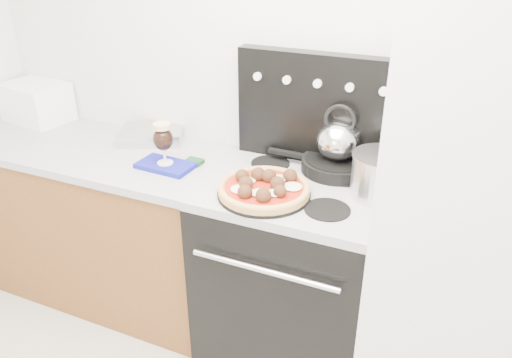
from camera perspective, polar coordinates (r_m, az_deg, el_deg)
The scene contains 16 objects.
room_shell at distance 1.30m, azimuth -11.34°, elevation -3.66°, with size 3.52×3.01×2.52m.
base_cabinet at distance 2.89m, azimuth -16.80°, elevation -4.98°, with size 1.45×0.60×0.86m, color brown.
countertop at distance 2.68m, azimuth -18.06°, elevation 3.22°, with size 1.48×0.63×0.04m, color #B0AFB6.
stove_body at distance 2.38m, azimuth 4.20°, elevation -10.97°, with size 0.76×0.65×0.88m, color black.
cooktop at distance 2.13m, azimuth 4.61°, elevation -1.16°, with size 0.76×0.65×0.04m, color #ADADB2.
backguard at distance 2.26m, azimuth 7.22°, elevation 7.91°, with size 0.76×0.08×0.50m, color black.
fridge at distance 2.00m, azimuth 23.68°, elevation -3.91°, with size 0.64×0.68×1.90m, color silver.
toaster_oven at distance 3.12m, azimuth -23.78°, elevation 8.06°, with size 0.34×0.26×0.22m, color white.
foil_sheet at distance 2.66m, azimuth -11.80°, elevation 5.00°, with size 0.32×0.23×0.06m, color silver.
oven_mitt at distance 2.35m, azimuth -10.30°, elevation 1.53°, with size 0.26×0.15×0.02m, color #161991.
beer_glass at distance 2.30m, azimuth -10.53°, elevation 4.02°, with size 0.09×0.09×0.20m, color black, non-canonical shape.
pizza_pan at distance 2.03m, azimuth 0.91°, elevation -1.70°, with size 0.38×0.38×0.01m, color black.
pizza at distance 2.02m, azimuth 0.91°, elevation -0.89°, with size 0.37×0.37×0.05m, color tan, non-canonical shape.
skillet at distance 2.25m, azimuth 9.17°, elevation 1.58°, with size 0.31×0.31×0.06m, color black.
tea_kettle at distance 2.20m, azimuth 9.42°, elevation 4.74°, with size 0.19×0.19×0.21m, color silver, non-canonical shape.
stock_pot at distance 2.06m, azimuth 14.09°, elevation 0.26°, with size 0.23×0.23×0.17m, color silver.
Camera 1 is at (0.67, -0.61, 1.90)m, focal length 35.00 mm.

